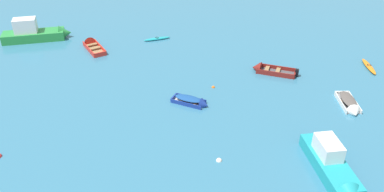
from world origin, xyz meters
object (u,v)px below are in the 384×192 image
object	(u,v)px
kayak_turquoise_foreground_center	(157,39)
mooring_buoy_between_boats_right	(213,87)
kayak_orange_cluster_inner	(369,66)
motor_launch_turquoise_back_row_right	(333,167)
mooring_buoy_central	(219,161)
rowboat_white_midfield_left	(350,105)
rowboat_maroon_far_left	(266,70)
rowboat_red_far_right	(91,45)
motor_launch_green_cluster_outer	(37,33)
rowboat_deep_blue_near_right	(194,102)

from	to	relation	value
kayak_turquoise_foreground_center	mooring_buoy_between_boats_right	bearing A→B (deg)	-73.03
kayak_orange_cluster_inner	motor_launch_turquoise_back_row_right	bearing A→B (deg)	-129.79
kayak_orange_cluster_inner	mooring_buoy_central	distance (m)	19.19
mooring_buoy_between_boats_right	kayak_turquoise_foreground_center	bearing A→B (deg)	106.97
kayak_orange_cluster_inner	kayak_turquoise_foreground_center	xyz separation A→B (m)	(-17.93, 10.14, -0.01)
rowboat_white_midfield_left	rowboat_maroon_far_left	distance (m)	8.07
motor_launch_turquoise_back_row_right	kayak_turquoise_foreground_center	xyz separation A→B (m)	(-7.68, 22.45, -0.48)
rowboat_red_far_right	rowboat_maroon_far_left	xyz separation A→B (m)	(15.21, -8.67, 0.01)
kayak_orange_cluster_inner	rowboat_red_far_right	size ratio (longest dim) A/B	0.76
rowboat_white_midfield_left	kayak_orange_cluster_inner	bearing A→B (deg)	47.83
kayak_orange_cluster_inner	rowboat_maroon_far_left	distance (m)	9.45
rowboat_maroon_far_left	motor_launch_green_cluster_outer	bearing A→B (deg)	150.73
kayak_turquoise_foreground_center	mooring_buoy_between_boats_right	distance (m)	11.26
kayak_orange_cluster_inner	rowboat_deep_blue_near_right	distance (m)	16.97
rowboat_white_midfield_left	rowboat_deep_blue_near_right	distance (m)	11.84
rowboat_red_far_right	mooring_buoy_central	bearing A→B (deg)	-67.61
kayak_orange_cluster_inner	mooring_buoy_between_boats_right	xyz separation A→B (m)	(-14.64, -0.63, -0.14)
kayak_orange_cluster_inner	motor_launch_green_cluster_outer	xyz separation A→B (m)	(-29.99, 12.69, 0.62)
kayak_turquoise_foreground_center	rowboat_white_midfield_left	bearing A→B (deg)	-51.48
mooring_buoy_between_boats_right	mooring_buoy_central	bearing A→B (deg)	-101.97
motor_launch_turquoise_back_row_right	rowboat_deep_blue_near_right	bearing A→B (deg)	124.49
rowboat_red_far_right	kayak_orange_cluster_inner	bearing A→B (deg)	-21.74
kayak_orange_cluster_inner	mooring_buoy_between_boats_right	distance (m)	14.65
rowboat_red_far_right	mooring_buoy_central	xyz separation A→B (m)	(8.03, -19.50, -0.20)
rowboat_white_midfield_left	rowboat_maroon_far_left	bearing A→B (deg)	120.87
rowboat_deep_blue_near_right	mooring_buoy_central	size ratio (longest dim) A/B	7.98
kayak_turquoise_foreground_center	kayak_orange_cluster_inner	bearing A→B (deg)	-29.50
motor_launch_green_cluster_outer	kayak_turquoise_foreground_center	world-z (taller)	motor_launch_green_cluster_outer
rowboat_maroon_far_left	kayak_orange_cluster_inner	bearing A→B (deg)	-6.92
kayak_orange_cluster_inner	motor_launch_green_cluster_outer	distance (m)	32.57
kayak_orange_cluster_inner	rowboat_red_far_right	bearing A→B (deg)	158.26
kayak_orange_cluster_inner	rowboat_deep_blue_near_right	world-z (taller)	rowboat_deep_blue_near_right
rowboat_deep_blue_near_right	motor_launch_green_cluster_outer	bearing A→B (deg)	130.44
rowboat_deep_blue_near_right	rowboat_maroon_far_left	distance (m)	8.37
motor_launch_turquoise_back_row_right	kayak_orange_cluster_inner	size ratio (longest dim) A/B	1.98
rowboat_red_far_right	mooring_buoy_between_boats_right	xyz separation A→B (m)	(9.95, -10.43, -0.20)
rowboat_maroon_far_left	kayak_turquoise_foreground_center	xyz separation A→B (m)	(-8.54, 9.00, -0.07)
motor_launch_turquoise_back_row_right	motor_launch_green_cluster_outer	world-z (taller)	motor_launch_green_cluster_outer
kayak_orange_cluster_inner	mooring_buoy_central	xyz separation A→B (m)	(-16.56, -9.69, -0.14)
mooring_buoy_central	mooring_buoy_between_boats_right	world-z (taller)	mooring_buoy_central
rowboat_deep_blue_near_right	motor_launch_green_cluster_outer	distance (m)	20.46
motor_launch_green_cluster_outer	motor_launch_turquoise_back_row_right	bearing A→B (deg)	-51.69
kayak_turquoise_foreground_center	motor_launch_green_cluster_outer	bearing A→B (deg)	168.09
rowboat_maroon_far_left	mooring_buoy_between_boats_right	size ratio (longest dim) A/B	13.41
kayak_orange_cluster_inner	rowboat_white_midfield_left	world-z (taller)	rowboat_white_midfield_left
rowboat_deep_blue_near_right	mooring_buoy_central	world-z (taller)	rowboat_deep_blue_near_right
rowboat_deep_blue_near_right	rowboat_red_far_right	world-z (taller)	rowboat_red_far_right
rowboat_deep_blue_near_right	mooring_buoy_between_boats_right	size ratio (longest dim) A/B	10.20
rowboat_white_midfield_left	kayak_turquoise_foreground_center	xyz separation A→B (m)	(-12.68, 15.93, -0.14)
rowboat_white_midfield_left	motor_launch_turquoise_back_row_right	bearing A→B (deg)	-127.52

